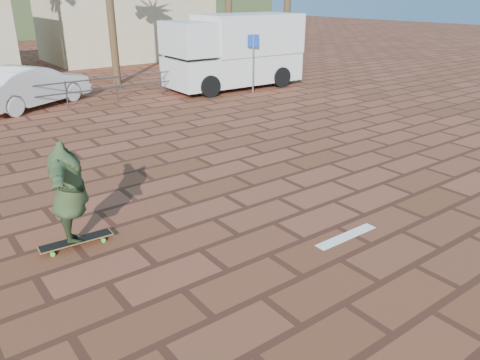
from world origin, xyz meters
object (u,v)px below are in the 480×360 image
(longboard, at_px, (76,241))
(car_white, at_px, (31,86))
(skateboarder, at_px, (69,192))
(campervan, at_px, (234,50))

(longboard, relative_size, car_white, 0.26)
(longboard, distance_m, skateboarder, 0.92)
(longboard, distance_m, campervan, 14.91)
(campervan, bearing_deg, car_white, 171.48)
(skateboarder, xyz_separation_m, car_white, (2.32, 11.61, -0.23))
(campervan, xyz_separation_m, car_white, (-8.51, 1.50, -0.90))
(skateboarder, height_order, campervan, campervan)
(longboard, relative_size, campervan, 0.20)
(longboard, relative_size, skateboarder, 0.57)
(longboard, xyz_separation_m, campervan, (10.84, 10.11, 1.58))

